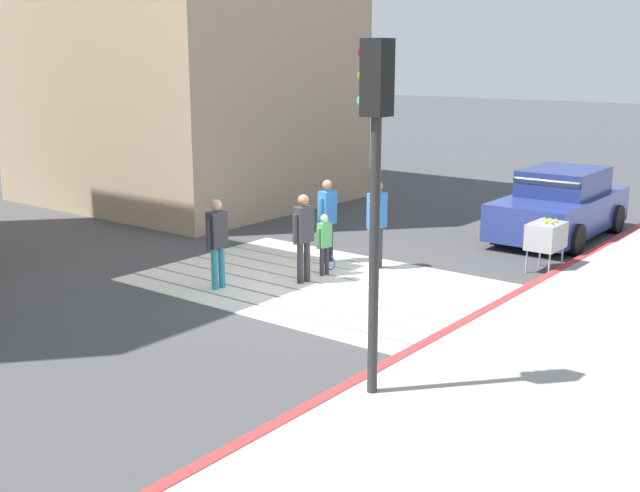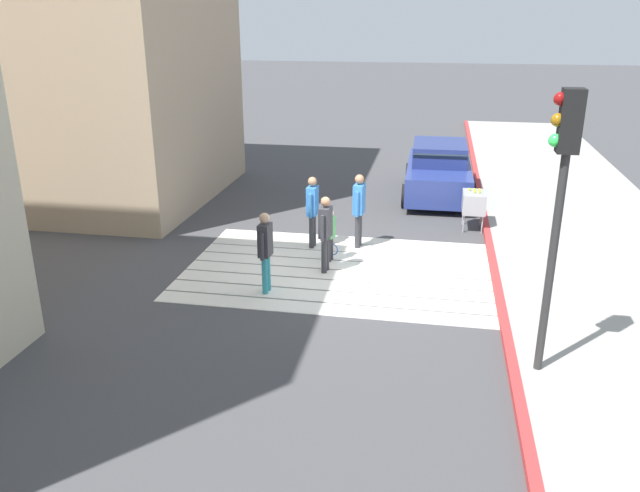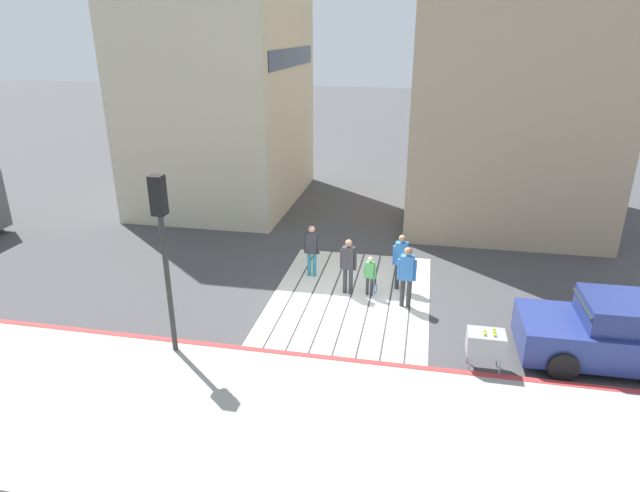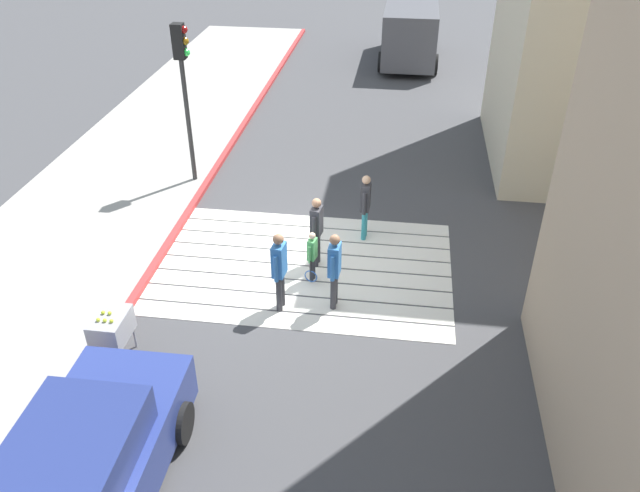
% 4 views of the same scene
% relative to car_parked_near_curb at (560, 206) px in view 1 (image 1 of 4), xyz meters
% --- Properties ---
extents(ground_plane, '(120.00, 120.00, 0.00)m').
position_rel_car_parked_near_curb_xyz_m(ground_plane, '(2.00, 6.33, -0.73)').
color(ground_plane, '#424244').
extents(crosswalk_stripes, '(6.40, 4.35, 0.01)m').
position_rel_car_parked_near_curb_xyz_m(crosswalk_stripes, '(2.00, 6.33, -0.73)').
color(crosswalk_stripes, silver).
rests_on(crosswalk_stripes, ground).
extents(sidewalk_west, '(4.80, 40.00, 0.12)m').
position_rel_car_parked_near_curb_xyz_m(sidewalk_west, '(-3.60, 6.33, -0.67)').
color(sidewalk_west, '#9E9B93').
rests_on(sidewalk_west, ground).
extents(curb_painted, '(0.16, 40.00, 0.13)m').
position_rel_car_parked_near_curb_xyz_m(curb_painted, '(-1.25, 6.33, -0.67)').
color(curb_painted, '#BC3333').
rests_on(curb_painted, ground).
extents(building_far_south, '(8.00, 7.04, 10.10)m').
position_rel_car_parked_near_curb_xyz_m(building_far_south, '(10.50, 1.64, 4.32)').
color(building_far_south, tan).
rests_on(building_far_south, ground).
extents(car_parked_near_curb, '(2.03, 4.32, 1.57)m').
position_rel_car_parked_near_curb_xyz_m(car_parked_near_curb, '(0.00, 0.00, 0.00)').
color(car_parked_near_curb, navy).
rests_on(car_parked_near_curb, ground).
extents(traffic_light_corner, '(0.39, 0.28, 4.24)m').
position_rel_car_parked_near_curb_xyz_m(traffic_light_corner, '(-1.58, 9.90, 2.30)').
color(traffic_light_corner, '#2D2D2D').
rests_on(traffic_light_corner, ground).
extents(tennis_ball_cart, '(0.56, 0.80, 1.02)m').
position_rel_car_parked_near_curb_xyz_m(tennis_ball_cart, '(-0.90, 2.98, -0.04)').
color(tennis_ball_cart, '#99999E').
rests_on(tennis_ball_cart, ground).
extents(pedestrian_adult_lead, '(0.24, 0.49, 1.68)m').
position_rel_car_parked_near_curb_xyz_m(pedestrian_adult_lead, '(2.81, 5.02, 0.24)').
color(pedestrian_adult_lead, '#333338').
rests_on(pedestrian_adult_lead, ground).
extents(pedestrian_adult_trailing, '(0.23, 0.48, 1.62)m').
position_rel_car_parked_near_curb_xyz_m(pedestrian_adult_trailing, '(3.20, 7.69, 0.21)').
color(pedestrian_adult_trailing, teal).
rests_on(pedestrian_adult_trailing, ground).
extents(pedestrian_adult_side, '(0.26, 0.50, 1.73)m').
position_rel_car_parked_near_curb_xyz_m(pedestrian_adult_side, '(1.76, 4.81, 0.27)').
color(pedestrian_adult_side, '#333338').
rests_on(pedestrian_adult_side, ground).
extents(pedestrian_teen_behind, '(0.25, 0.48, 1.64)m').
position_rel_car_parked_near_curb_xyz_m(pedestrian_teen_behind, '(2.25, 6.45, 0.22)').
color(pedestrian_teen_behind, '#333338').
rests_on(pedestrian_teen_behind, ground).
extents(pedestrian_child_with_racket, '(0.28, 0.39, 1.18)m').
position_rel_car_parked_near_curb_xyz_m(pedestrian_child_with_racket, '(2.25, 5.82, -0.08)').
color(pedestrian_child_with_racket, '#333338').
rests_on(pedestrian_child_with_racket, ground).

